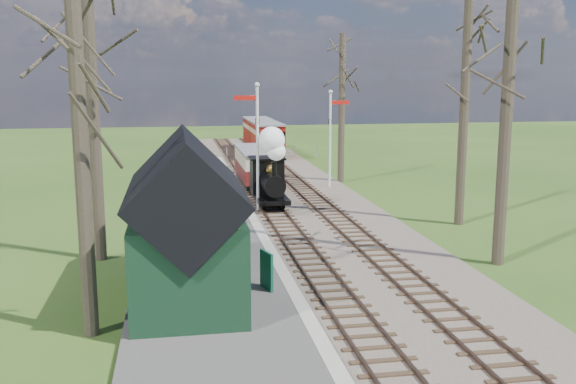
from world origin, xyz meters
name	(u,v)px	position (x,y,z in m)	size (l,w,h in m)	color
ground	(370,347)	(0.00, 0.00, 0.00)	(140.00, 140.00, 0.00)	#2B4E18
distant_hills	(227,258)	(1.40, 64.38, -16.21)	(114.40, 48.00, 22.02)	#385B23
ballast_bed	(279,189)	(1.30, 22.00, 0.05)	(8.00, 60.00, 0.10)	brown
track_near	(257,189)	(0.00, 22.00, 0.10)	(1.60, 60.00, 0.15)	brown
track_far	(301,187)	(2.60, 22.00, 0.10)	(1.60, 60.00, 0.15)	brown
platform	(202,222)	(-3.50, 14.00, 0.10)	(5.00, 44.00, 0.20)	#474442
coping_strip	(253,220)	(-1.20, 14.00, 0.10)	(0.40, 44.00, 0.21)	#B2AD9E
station_shed	(187,227)	(-4.30, 4.00, 2.27)	(3.25, 6.30, 4.78)	black
semaphore_near	(256,138)	(-0.77, 16.00, 3.62)	(1.22, 0.24, 6.22)	silver
semaphore_far	(331,131)	(4.37, 22.00, 3.35)	(1.22, 0.24, 5.72)	silver
bare_trees	(329,110)	(1.33, 10.10, 5.21)	(15.51, 22.39, 12.00)	#382D23
fence_line	(238,152)	(0.30, 36.00, 0.55)	(12.60, 0.08, 1.00)	slate
locomotive	(270,172)	(-0.01, 16.74, 1.86)	(1.59, 3.72, 3.98)	black
coach	(255,165)	(0.00, 22.80, 1.37)	(1.86, 6.37, 1.96)	black
red_carriage_a	(267,139)	(2.60, 35.97, 1.58)	(2.19, 5.43, 2.31)	black
red_carriage_b	(258,133)	(2.60, 41.47, 1.58)	(2.19, 5.43, 2.31)	black
sign_board	(267,270)	(-1.95, 4.19, 0.78)	(0.31, 0.78, 1.16)	#0F4936
bench	(225,264)	(-3.09, 5.76, 0.57)	(0.56, 1.43, 0.80)	#4E361B
person	(232,249)	(-2.82, 6.32, 0.89)	(0.50, 0.33, 1.38)	#1A222E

